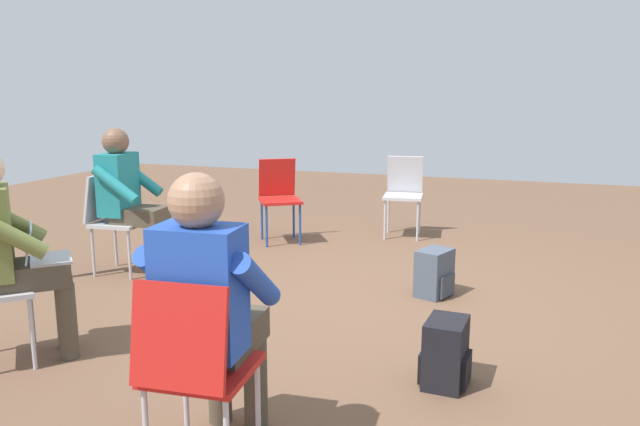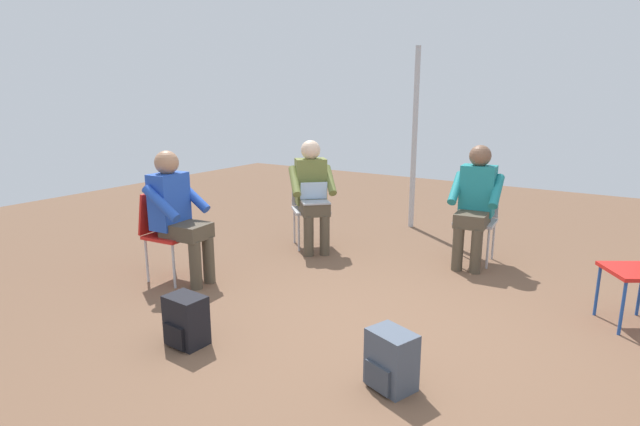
% 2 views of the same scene
% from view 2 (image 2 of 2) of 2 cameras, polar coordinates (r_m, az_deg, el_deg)
% --- Properties ---
extents(ground_plane, '(14.00, 14.00, 0.00)m').
position_cam_2_polar(ground_plane, '(3.79, 6.55, -13.94)').
color(ground_plane, brown).
extents(chair_west, '(0.47, 0.44, 0.85)m').
position_cam_2_polar(chair_west, '(5.53, 17.52, -0.20)').
color(chair_west, '#B7B7BC').
rests_on(chair_west, ground).
extents(chair_south, '(0.43, 0.47, 0.85)m').
position_cam_2_polar(chair_south, '(4.96, -17.24, -1.70)').
color(chair_south, red).
rests_on(chair_south, ground).
extents(chair_southwest, '(0.58, 0.58, 0.85)m').
position_cam_2_polar(chair_southwest, '(5.83, -1.18, 1.09)').
color(chair_southwest, '#B7B7BC').
rests_on(chair_southwest, ground).
extents(person_with_laptop, '(0.64, 0.64, 1.24)m').
position_cam_2_polar(person_with_laptop, '(5.62, -0.89, 2.69)').
color(person_with_laptop, '#4C4233').
rests_on(person_with_laptop, ground).
extents(person_in_blue, '(0.52, 0.54, 1.24)m').
position_cam_2_polar(person_in_blue, '(4.80, -15.99, 0.33)').
color(person_in_blue, '#4C4233').
rests_on(person_in_blue, ground).
extents(person_in_teal, '(0.54, 0.52, 1.24)m').
position_cam_2_polar(person_in_teal, '(5.33, 17.34, 1.50)').
color(person_in_teal, '#4C4233').
rests_on(person_in_teal, ground).
extents(backpack_near_laptop_user, '(0.30, 0.33, 0.36)m').
position_cam_2_polar(backpack_near_laptop_user, '(3.17, 8.16, -16.60)').
color(backpack_near_laptop_user, '#475160').
rests_on(backpack_near_laptop_user, ground).
extents(backpack_by_empty_chair, '(0.26, 0.29, 0.36)m').
position_cam_2_polar(backpack_by_empty_chair, '(3.74, -15.01, -12.05)').
color(backpack_by_empty_chair, black).
rests_on(backpack_by_empty_chair, ground).
extents(tent_pole_far, '(0.07, 0.07, 2.33)m').
position_cam_2_polar(tent_pole_far, '(6.65, 10.74, 8.24)').
color(tent_pole_far, '#B2B2B7').
rests_on(tent_pole_far, ground).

